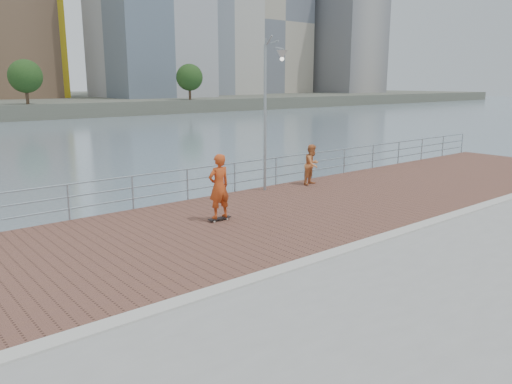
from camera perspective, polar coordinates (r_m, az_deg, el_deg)
water at (r=12.50m, az=6.09°, el=-16.54°), size 400.00×400.00×0.00m
brick_lane at (r=14.26m, az=-4.10°, el=-3.98°), size 40.00×6.80×0.02m
curb at (r=11.65m, az=6.32°, el=-7.77°), size 40.00×0.40×0.06m
guardrail at (r=16.91m, az=-10.83°, el=0.83°), size 39.06×0.06×1.13m
street_lamp at (r=18.21m, az=1.87°, el=11.79°), size 0.39×1.14×5.38m
skateboard at (r=14.83m, az=-4.19°, el=-3.03°), size 0.72×0.19×0.08m
skateboarder at (r=14.60m, az=-4.25°, el=0.65°), size 0.70×0.46×1.91m
bystander at (r=19.96m, az=6.43°, el=3.14°), size 0.90×0.78×1.60m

